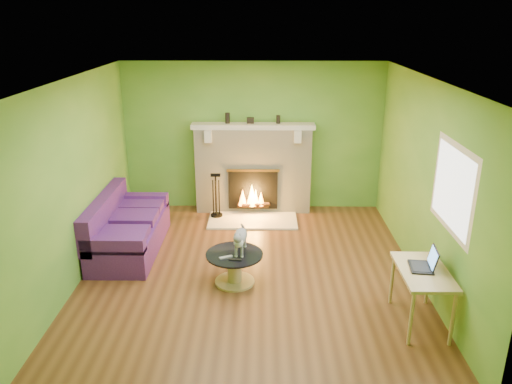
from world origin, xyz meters
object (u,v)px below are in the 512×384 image
sofa (126,229)px  coffee_table (235,266)px  desk (423,277)px  cat (241,239)px

sofa → coffee_table: (1.66, -0.96, -0.08)m
sofa → coffee_table: size_ratio=2.50×
sofa → desk: sofa is taller
sofa → cat: sofa is taller
coffee_table → desk: size_ratio=0.82×
coffee_table → desk: (2.15, -0.87, 0.35)m
coffee_table → cat: cat is taller
sofa → cat: bearing=-27.6°
sofa → desk: size_ratio=2.04×
coffee_table → cat: bearing=32.0°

